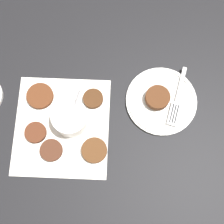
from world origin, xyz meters
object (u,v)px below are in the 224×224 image
object	(u,v)px
serving_plate	(161,101)
sauce_bowl	(70,118)
fritter_on_plate	(157,98)
fork	(177,102)

from	to	relation	value
serving_plate	sauce_bowl	bearing A→B (deg)	94.35
fritter_on_plate	fork	distance (m)	0.06
sauce_bowl	fork	size ratio (longest dim) A/B	0.62
serving_plate	fork	bearing A→B (deg)	-108.49
fritter_on_plate	fork	world-z (taller)	fritter_on_plate
fritter_on_plate	fork	bearing A→B (deg)	-108.92
sauce_bowl	serving_plate	bearing A→B (deg)	-85.65
fritter_on_plate	fork	xyz separation A→B (m)	(-0.02, -0.05, -0.01)
fork	fritter_on_plate	bearing A→B (deg)	71.08
sauce_bowl	fritter_on_plate	world-z (taller)	sauce_bowl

